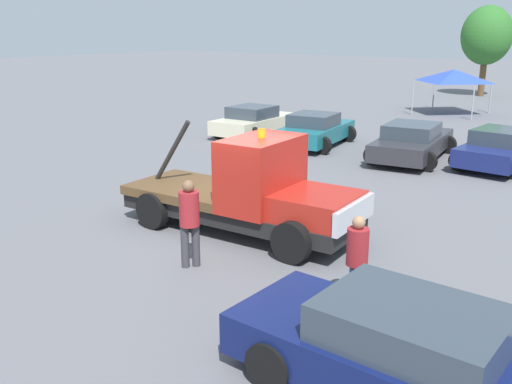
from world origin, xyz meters
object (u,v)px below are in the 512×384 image
Objects in this scene: foreground_car at (425,361)px; person_at_hood at (189,217)px; parked_car_charcoal at (412,142)px; parked_car_teal at (315,130)px; tow_truck at (252,194)px; person_near_truck at (357,256)px; canopy_tent_blue at (454,76)px; tree_left at (487,36)px; parked_car_cream at (254,121)px; parked_car_navy at (503,148)px.

person_at_hood is (-5.37, 1.52, 0.39)m from foreground_car.
person_at_hood is 0.35× the size of parked_car_charcoal.
person_at_hood is at bearing -168.53° from parked_car_teal.
parked_car_charcoal is (-0.22, 12.00, -0.39)m from person_at_hood.
tow_truck reaches higher than foreground_car.
person_near_truck reaches higher than parked_car_teal.
canopy_tent_blue reaches higher than parked_car_teal.
canopy_tent_blue reaches higher than foreground_car.
tree_left is (-4.10, 34.27, 3.08)m from person_at_hood.
person_at_hood is 0.41× the size of parked_car_cream.
tow_truck is at bearing -77.10° from person_near_truck.
tree_left reaches higher than foreground_car.
tow_truck is 12.62m from parked_car_cream.
parked_car_charcoal is at bearing -77.80° from canopy_tent_blue.
tree_left is at bearing -127.28° from person_near_truck.
parked_car_cream is at bearing 76.17° from parked_car_teal.
person_near_truck reaches higher than foreground_car.
parked_car_charcoal is (-0.08, 9.78, -0.32)m from tow_truck.
parked_car_cream is 22.48m from tree_left.
parked_car_navy is 0.74× the size of tree_left.
foreground_car and parked_car_navy have the same top height.
parked_car_cream is at bearing -97.01° from person_near_truck.
person_near_truck is 0.33× the size of parked_car_charcoal.
foreground_car is 14.48m from parked_car_navy.
parked_car_cream is 0.99× the size of parked_car_teal.
parked_car_teal is 22.51m from tree_left.
parked_car_teal is (-9.72, 13.56, -0.00)m from foreground_car.
foreground_car is at bearing -139.10° from parked_car_cream.
tree_left reaches higher than parked_car_charcoal.
parked_car_cream is 0.96× the size of parked_car_navy.
tow_truck reaches higher than canopy_tent_blue.
canopy_tent_blue is at bearing 30.24° from parked_car_navy.
parked_car_teal is 0.97× the size of parked_car_navy.
tree_left is (-9.47, 35.79, 3.47)m from foreground_car.
parked_car_cream is 3.32m from parked_car_teal.
person_at_hood is 0.54× the size of canopy_tent_blue.
tree_left is at bearing 106.48° from foreground_car.
parked_car_teal is at bearing 82.07° from parked_car_charcoal.
tow_truck is at bearing 173.00° from parked_car_charcoal.
person_at_hood is at bearing -89.66° from tow_truck.
foreground_car is 1.17× the size of parked_car_navy.
tree_left is at bearing -11.51° from parked_car_cream.
tow_truck is 22.31m from canopy_tent_blue.
parked_car_cream is at bearing 96.47° from parked_car_navy.
person_near_truck reaches higher than parked_car_cream.
foreground_car is at bearing -75.18° from tree_left.
parked_car_navy is at bearing -83.87° from parked_car_charcoal.
parked_car_charcoal is at bearing -94.98° from parked_car_cream.
parked_car_charcoal is at bearing 108.05° from parked_car_navy.
parked_car_teal is 7.11m from parked_car_navy.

